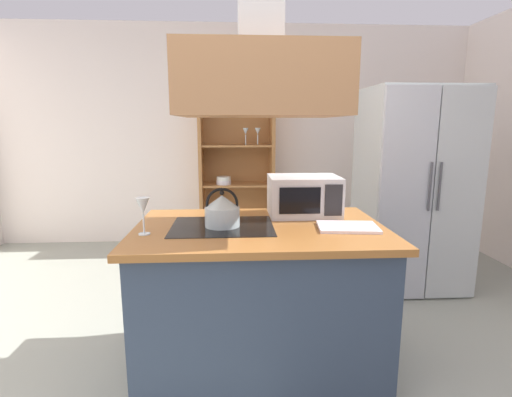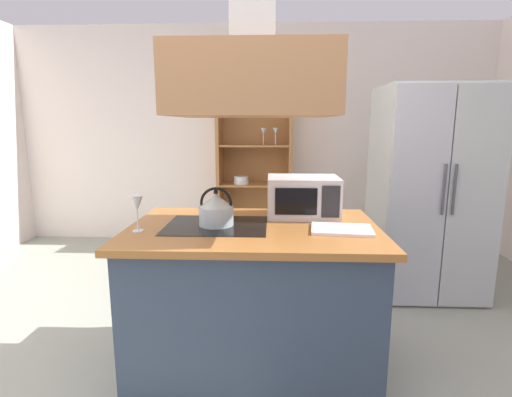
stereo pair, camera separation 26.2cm
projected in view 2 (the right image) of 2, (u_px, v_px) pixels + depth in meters
name	position (u px, v px, depth m)	size (l,w,h in m)	color
ground_plane	(225.00, 386.00, 2.25)	(7.80, 7.80, 0.00)	gray
wall_back	(252.00, 136.00, 4.94)	(6.00, 0.12, 2.70)	silver
kitchen_island	(254.00, 296.00, 2.39)	(1.48, 0.98, 0.90)	#313F53
range_hood	(253.00, 65.00, 2.13)	(0.90, 0.70, 1.16)	#AD784B
refrigerator	(428.00, 193.00, 3.39)	(0.90, 0.78, 1.82)	#B2BABA
dish_cabinet	(254.00, 177.00, 4.81)	(0.91, 0.40, 1.92)	#AB713C
kettle	(216.00, 210.00, 2.29)	(0.21, 0.21, 0.23)	#B0C0C4
cutting_board	(342.00, 229.00, 2.19)	(0.34, 0.24, 0.02)	white
microwave	(303.00, 196.00, 2.54)	(0.46, 0.35, 0.26)	silver
wine_glass_on_counter	(137.00, 205.00, 2.16)	(0.08, 0.08, 0.21)	silver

